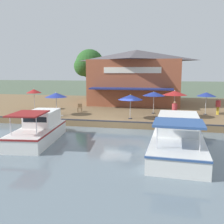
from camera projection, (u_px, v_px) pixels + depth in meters
name	position (u px, v px, depth m)	size (l,w,h in m)	color
ground_plane	(116.00, 129.00, 21.20)	(220.00, 220.00, 0.00)	#4C5B47
quay_deck	(132.00, 108.00, 31.79)	(22.00, 56.00, 0.60)	brown
quay_edge_fender	(117.00, 121.00, 21.19)	(0.20, 50.40, 0.10)	#2D2D33
waterfront_restaurant	(136.00, 76.00, 33.88)	(11.80, 11.79, 7.11)	brown
patio_umbrella_mid_patio_right	(130.00, 97.00, 22.33)	(2.23, 2.23, 2.24)	#B7B7B7
patio_umbrella_mid_patio_left	(206.00, 94.00, 24.56)	(1.85, 1.85, 2.27)	#B7B7B7
patio_umbrella_far_corner	(154.00, 94.00, 25.24)	(2.27, 2.27, 2.27)	#B7B7B7
patio_umbrella_near_quay_edge	(175.00, 93.00, 22.87)	(2.22, 2.22, 2.54)	#B7B7B7
patio_umbrella_back_row	(56.00, 95.00, 24.39)	(2.13, 2.13, 2.24)	#B7B7B7
patio_umbrella_by_entrance	(34.00, 91.00, 27.93)	(1.71, 1.71, 2.34)	#B7B7B7
cafe_chair_facing_river	(55.00, 111.00, 23.78)	(0.56, 0.56, 0.85)	brown
cafe_chair_far_corner_seat	(80.00, 107.00, 26.61)	(0.51, 0.51, 0.85)	brown
person_near_entrance	(218.00, 104.00, 24.65)	(0.47, 0.47, 1.64)	gold
person_mid_patio	(175.00, 108.00, 22.23)	(0.46, 0.46, 1.63)	orange
motorboat_far_downstream	(41.00, 129.00, 17.72)	(7.05, 3.01, 2.22)	white
motorboat_nearest_quay	(177.00, 138.00, 15.26)	(8.50, 3.31, 2.25)	silver
tree_upstream_bank	(88.00, 64.00, 39.58)	(4.72, 4.49, 7.76)	brown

